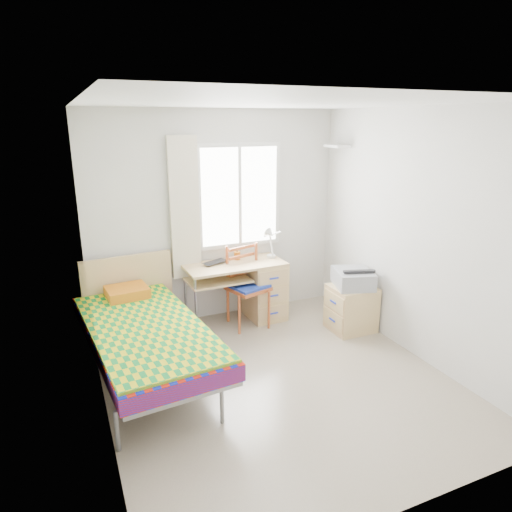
{
  "coord_description": "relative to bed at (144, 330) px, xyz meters",
  "views": [
    {
      "loc": [
        -1.78,
        -3.55,
        2.46
      ],
      "look_at": [
        0.01,
        0.55,
        1.12
      ],
      "focal_mm": 32.0,
      "sensor_mm": 36.0,
      "label": 1
    }
  ],
  "objects": [
    {
      "name": "wall_back",
      "position": [
        1.15,
        1.09,
        0.83
      ],
      "size": [
        3.2,
        0.0,
        3.2
      ],
      "primitive_type": "plane",
      "rotation": [
        1.57,
        0.0,
        0.0
      ],
      "color": "silver",
      "rests_on": "ground"
    },
    {
      "name": "wall_left",
      "position": [
        -0.45,
        -0.66,
        0.83
      ],
      "size": [
        0.0,
        3.5,
        3.5
      ],
      "primitive_type": "plane",
      "rotation": [
        1.57,
        0.0,
        1.57
      ],
      "color": "silver",
      "rests_on": "ground"
    },
    {
      "name": "book",
      "position": [
        1.03,
        0.75,
        0.12
      ],
      "size": [
        0.21,
        0.27,
        0.02
      ],
      "primitive_type": "imported",
      "rotation": [
        0.0,
        0.0,
        0.14
      ],
      "color": "gray",
      "rests_on": "desk"
    },
    {
      "name": "curtain",
      "position": [
        0.73,
        1.02,
        0.98
      ],
      "size": [
        0.35,
        0.05,
        1.7
      ],
      "primitive_type": "cube",
      "color": "beige",
      "rests_on": "wall_back"
    },
    {
      "name": "cabinet",
      "position": [
        2.47,
        0.0,
        -0.19
      ],
      "size": [
        0.52,
        0.46,
        0.55
      ],
      "rotation": [
        0.0,
        0.0,
        -0.01
      ],
      "color": "tan",
      "rests_on": "floor"
    },
    {
      "name": "pen_cup",
      "position": [
        1.36,
        0.94,
        0.35
      ],
      "size": [
        0.08,
        0.08,
        0.1
      ],
      "primitive_type": "cylinder",
      "rotation": [
        0.0,
        0.0,
        0.06
      ],
      "color": "orange",
      "rests_on": "desk"
    },
    {
      "name": "window",
      "position": [
        1.45,
        1.06,
        1.08
      ],
      "size": [
        1.1,
        0.04,
        1.3
      ],
      "color": "white",
      "rests_on": "wall_back"
    },
    {
      "name": "bed",
      "position": [
        0.0,
        0.0,
        0.0
      ],
      "size": [
        1.24,
        2.31,
        0.96
      ],
      "rotation": [
        0.0,
        0.0,
        0.1
      ],
      "color": "gray",
      "rests_on": "floor"
    },
    {
      "name": "desk",
      "position": [
        1.59,
        0.78,
        -0.05
      ],
      "size": [
        1.24,
        0.59,
        0.77
      ],
      "rotation": [
        0.0,
        0.0,
        0.02
      ],
      "color": "tan",
      "rests_on": "floor"
    },
    {
      "name": "floor",
      "position": [
        1.15,
        -0.66,
        -0.47
      ],
      "size": [
        3.5,
        3.5,
        0.0
      ],
      "primitive_type": "plane",
      "color": "#BCAD93",
      "rests_on": "ground"
    },
    {
      "name": "wall_right",
      "position": [
        2.75,
        -0.66,
        0.83
      ],
      "size": [
        0.0,
        3.5,
        3.5
      ],
      "primitive_type": "plane",
      "rotation": [
        1.57,
        0.0,
        -1.57
      ],
      "color": "silver",
      "rests_on": "ground"
    },
    {
      "name": "floating_shelf",
      "position": [
        2.64,
        0.74,
        1.68
      ],
      "size": [
        0.2,
        0.32,
        0.03
      ],
      "primitive_type": "cube",
      "color": "white",
      "rests_on": "wall_right"
    },
    {
      "name": "task_lamp",
      "position": [
        1.72,
        0.72,
        0.58
      ],
      "size": [
        0.23,
        0.33,
        0.43
      ],
      "rotation": [
        0.0,
        0.0,
        0.24
      ],
      "color": "white",
      "rests_on": "desk"
    },
    {
      "name": "printer",
      "position": [
        2.48,
        0.02,
        0.19
      ],
      "size": [
        0.54,
        0.58,
        0.21
      ],
      "rotation": [
        0.0,
        0.0,
        -0.3
      ],
      "color": "gray",
      "rests_on": "cabinet"
    },
    {
      "name": "ceiling",
      "position": [
        1.15,
        -0.66,
        2.13
      ],
      "size": [
        3.5,
        3.5,
        0.0
      ],
      "primitive_type": "plane",
      "rotation": [
        3.14,
        0.0,
        0.0
      ],
      "color": "white",
      "rests_on": "wall_back"
    },
    {
      "name": "laptop",
      "position": [
        1.06,
        0.84,
        0.32
      ],
      "size": [
        0.39,
        0.33,
        0.03
      ],
      "primitive_type": "imported",
      "rotation": [
        0.0,
        0.0,
        0.42
      ],
      "color": "black",
      "rests_on": "desk"
    },
    {
      "name": "chair",
      "position": [
        1.38,
        0.67,
        0.1
      ],
      "size": [
        0.54,
        0.54,
        1.01
      ],
      "rotation": [
        0.0,
        0.0,
        0.28
      ],
      "color": "#963E1D",
      "rests_on": "floor"
    }
  ]
}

